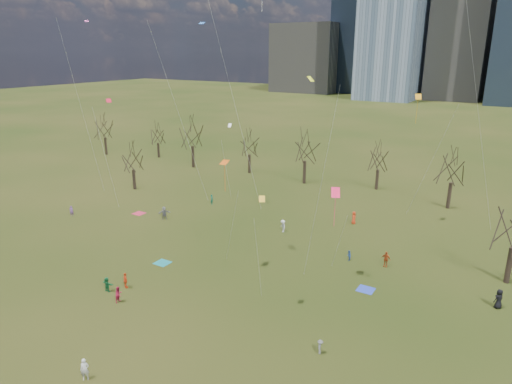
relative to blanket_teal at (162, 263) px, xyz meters
The scene contains 20 objects.
ground 7.59m from the blanket_teal, 25.71° to the right, with size 500.00×500.00×0.00m, color black.
downtown_skyline 211.03m from the blanket_teal, 88.78° to the left, with size 212.50×78.00×118.00m.
bare_tree_row 35.13m from the blanket_teal, 78.74° to the left, with size 113.04×29.80×9.50m.
blanket_teal is the anchor object (origin of this frame).
blanket_navy 21.95m from the blanket_teal, 15.59° to the left, with size 1.60×1.50×0.03m, color #2842BD.
blanket_crimson 17.18m from the blanket_teal, 143.35° to the left, with size 1.60×1.50×0.03m, color #CA2846.
person_1 18.72m from the blanket_teal, 64.42° to the right, with size 0.61×0.40×1.67m, color silver.
person_2 8.53m from the blanket_teal, 75.39° to the right, with size 0.77×0.60×1.58m, color #AA1839.
person_3 21.94m from the blanket_teal, 14.54° to the right, with size 0.77×0.44×1.19m, color slate.
person_4 6.11m from the blanket_teal, 83.38° to the right, with size 0.95×0.39×1.61m, color #F94F1B.
person_5 7.47m from the blanket_teal, 92.54° to the right, with size 1.39×0.44×1.50m, color #176935.
person_6 33.69m from the blanket_teal, 15.33° to the left, with size 0.91×0.59×1.86m, color black.
person_7 21.79m from the blanket_teal, 167.60° to the left, with size 0.54×0.35×1.47m, color #8551A3.
person_8 20.73m from the blanket_teal, 32.93° to the left, with size 0.57×0.45×1.18m, color #224496.
person_9 16.52m from the blanket_teal, 64.23° to the left, with size 1.06×0.61×1.64m, color silver.
person_10 24.45m from the blanket_teal, 29.17° to the left, with size 1.03×0.43×1.76m, color #AC3F18.
person_11 13.88m from the blanket_teal, 130.97° to the left, with size 1.70×0.54×1.83m, color slate.
person_12 26.41m from the blanket_teal, 57.94° to the left, with size 0.85×0.55×1.74m, color red.
person_13 20.44m from the blanket_teal, 110.88° to the left, with size 0.55×0.36×1.51m, color #176952.
kites_airborne 19.51m from the blanket_teal, 55.54° to the left, with size 54.65×33.13×29.93m.
Camera 1 is at (25.67, -30.48, 22.53)m, focal length 32.00 mm.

